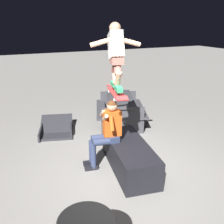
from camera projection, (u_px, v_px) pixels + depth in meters
ground_plane at (124, 171)px, 5.04m from camera, size 40.00×40.00×0.00m
ledge_box_main at (129, 156)px, 5.05m from camera, size 1.84×0.97×0.54m
person_sitting_on_ledge at (107, 130)px, 4.99m from camera, size 0.60×0.78×1.38m
skateboard at (116, 93)px, 4.57m from camera, size 1.04×0.44×0.13m
skater_airborne at (116, 53)px, 4.39m from camera, size 0.64×0.88×1.12m
kicker_ramp at (57, 129)px, 6.79m from camera, size 1.32×1.13×0.40m
picnic_table_back at (120, 106)px, 7.25m from camera, size 2.07×1.87×0.75m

